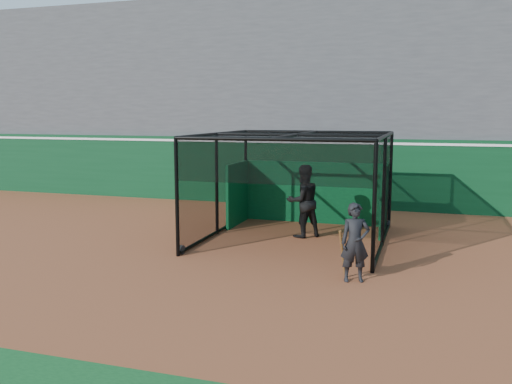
% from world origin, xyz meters
% --- Properties ---
extents(ground, '(120.00, 120.00, 0.00)m').
position_xyz_m(ground, '(0.00, 0.00, 0.00)').
color(ground, brown).
rests_on(ground, ground).
extents(outfield_wall, '(50.00, 0.50, 2.50)m').
position_xyz_m(outfield_wall, '(0.00, 8.50, 1.29)').
color(outfield_wall, '#0A3B1C').
rests_on(outfield_wall, ground).
extents(grandstand, '(50.00, 7.85, 8.95)m').
position_xyz_m(grandstand, '(0.00, 12.27, 4.48)').
color(grandstand, '#4C4C4F').
rests_on(grandstand, ground).
extents(batting_cage, '(4.66, 5.17, 2.82)m').
position_xyz_m(batting_cage, '(1.07, 3.01, 1.41)').
color(batting_cage, black).
rests_on(batting_cage, ground).
extents(batter, '(1.23, 1.21, 2.00)m').
position_xyz_m(batter, '(1.18, 3.37, 1.00)').
color(batter, black).
rests_on(batter, ground).
extents(on_deck_player, '(0.68, 0.56, 1.61)m').
position_xyz_m(on_deck_player, '(3.06, -0.25, 0.80)').
color(on_deck_player, black).
rests_on(on_deck_player, ground).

